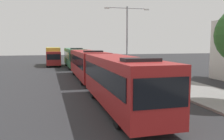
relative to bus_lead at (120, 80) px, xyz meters
The scene contains 6 objects.
bus_lead is the anchor object (origin of this frame).
bus_second_in_line 12.42m from the bus_lead, 90.00° to the left, with size 2.58×12.26×3.21m.
bus_middle 25.83m from the bus_lead, 90.00° to the left, with size 2.58×11.41×3.21m.
white_suv 5.31m from the bus_lead, 45.47° to the left, with size 1.86×4.69×1.90m.
box_truck_oncoming 29.99m from the bus_lead, 96.32° to the left, with size 2.35×8.43×3.15m.
streetlamp_mid 16.18m from the bus_lead, 70.02° to the left, with size 5.67×0.28×8.24m.
Camera 1 is at (-5.41, -2.65, 3.87)m, focal length 38.18 mm.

